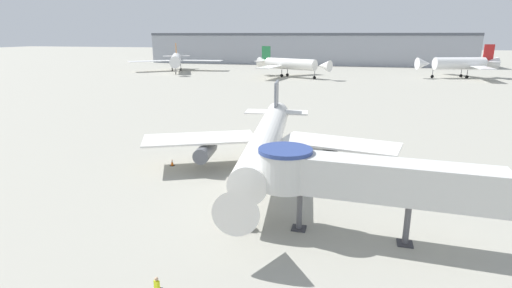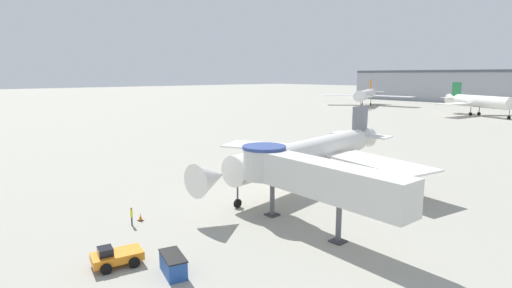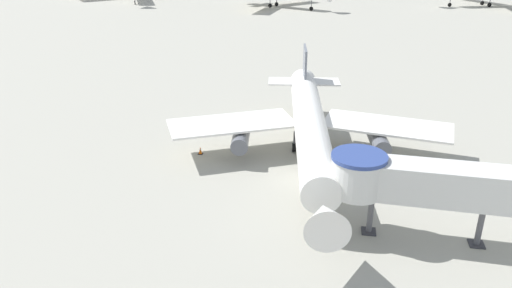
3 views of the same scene
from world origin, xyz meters
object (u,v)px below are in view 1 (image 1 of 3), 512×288
traffic_cone_near_nose (158,285)px  traffic_cone_port_wing (172,162)px  background_jet_red_tail (461,63)px  main_airplane (266,141)px  ground_crew_marshaller (157,288)px  background_jet_green_tail (289,64)px  background_jet_orange_tail (176,60)px  jet_bridge (356,177)px

traffic_cone_near_nose → traffic_cone_port_wing: bearing=113.9°
background_jet_red_tail → main_airplane: bearing=-38.5°
ground_crew_marshaller → background_jet_green_tail: (-14.09, 123.98, 3.67)m
main_airplane → background_jet_green_tail: bearing=91.6°
ground_crew_marshaller → main_airplane: bearing=-69.2°
background_jet_red_tail → background_jet_orange_tail: size_ratio=0.87×
jet_bridge → traffic_cone_near_nose: 15.21m
main_airplane → jet_bridge: size_ratio=1.98×
traffic_cone_port_wing → ground_crew_marshaller: (10.13, -22.68, 0.57)m
main_airplane → ground_crew_marshaller: main_airplane is taller
jet_bridge → background_jet_red_tail: background_jet_red_tail is taller
traffic_cone_near_nose → background_jet_green_tail: bearing=96.3°
traffic_cone_near_nose → background_jet_green_tail: (-13.51, 122.89, 4.29)m
jet_bridge → background_jet_red_tail: (33.49, 125.45, 0.23)m
traffic_cone_near_nose → background_jet_orange_tail: bearing=114.9°
traffic_cone_port_wing → background_jet_orange_tail: 123.90m
jet_bridge → traffic_cone_port_wing: size_ratio=21.36×
traffic_cone_port_wing → background_jet_red_tail: (54.04, 113.39, 4.60)m
background_jet_red_tail → background_jet_green_tail: bearing=-96.0°
main_airplane → jet_bridge: main_airplane is taller
traffic_cone_near_nose → ground_crew_marshaller: 1.37m
ground_crew_marshaller → background_jet_orange_tail: size_ratio=0.05×
traffic_cone_near_nose → main_airplane: bearing=85.8°
background_jet_orange_tail → traffic_cone_near_nose: bearing=-89.4°
traffic_cone_port_wing → background_jet_green_tail: (-3.96, 101.29, 4.25)m
jet_bridge → background_jet_red_tail: size_ratio=0.55×
background_jet_red_tail → background_jet_orange_tail: bearing=-107.1°
traffic_cone_port_wing → ground_crew_marshaller: size_ratio=0.48×
traffic_cone_near_nose → background_jet_green_tail: size_ratio=0.02×
background_jet_orange_tail → jet_bridge: bearing=-83.8°
ground_crew_marshaller → background_jet_orange_tail: (-62.62, 134.83, 3.84)m
background_jet_red_tail → background_jet_orange_tail: 106.54m
main_airplane → traffic_cone_near_nose: size_ratio=46.99×
main_airplane → background_jet_green_tail: size_ratio=1.17×
ground_crew_marshaller → background_jet_green_tail: background_jet_green_tail is taller
main_airplane → ground_crew_marshaller: 22.92m
background_jet_orange_tail → traffic_cone_port_wing: bearing=-89.2°
jet_bridge → main_airplane: bearing=130.9°
main_airplane → jet_bridge: (9.39, -12.11, 1.10)m
main_airplane → background_jet_green_tail: 102.37m
traffic_cone_near_nose → traffic_cone_port_wing: size_ratio=0.90×
main_airplane → traffic_cone_near_nose: main_airplane is taller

